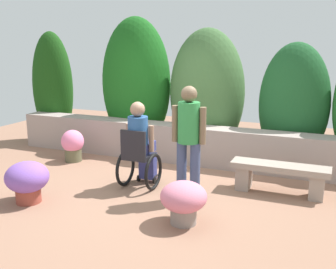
{
  "coord_description": "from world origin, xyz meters",
  "views": [
    {
      "loc": [
        2.37,
        -5.24,
        2.18
      ],
      "look_at": [
        0.09,
        0.09,
        0.85
      ],
      "focal_mm": 43.12,
      "sensor_mm": 36.0,
      "label": 1
    }
  ],
  "objects": [
    {
      "name": "ground_plane",
      "position": [
        0.0,
        0.0,
        0.0
      ],
      "size": [
        11.61,
        11.61,
        0.0
      ],
      "primitive_type": "plane",
      "color": "#916852"
    },
    {
      "name": "stone_retaining_wall",
      "position": [
        0.0,
        1.53,
        0.35
      ],
      "size": [
        7.39,
        0.45,
        0.69
      ],
      "primitive_type": "cube",
      "color": "gray",
      "rests_on": "ground"
    },
    {
      "name": "hedge_backdrop",
      "position": [
        -0.01,
        2.17,
        1.22
      ],
      "size": [
        7.55,
        1.06,
        2.69
      ],
      "color": "#194613",
      "rests_on": "ground"
    },
    {
      "name": "stone_bench",
      "position": [
        1.67,
        0.58,
        0.29
      ],
      "size": [
        1.41,
        0.36,
        0.44
      ],
      "rotation": [
        0.0,
        0.0,
        -0.12
      ],
      "color": "gray",
      "rests_on": "ground"
    },
    {
      "name": "person_in_wheelchair",
      "position": [
        -0.34,
        0.02,
        0.62
      ],
      "size": [
        0.53,
        0.66,
        1.33
      ],
      "rotation": [
        0.0,
        0.0,
        0.1
      ],
      "color": "black",
      "rests_on": "ground"
    },
    {
      "name": "person_standing_companion",
      "position": [
        0.52,
        -0.19,
        0.93
      ],
      "size": [
        0.49,
        0.3,
        1.61
      ],
      "rotation": [
        0.0,
        0.0,
        0.1
      ],
      "color": "#3D4A6F",
      "rests_on": "ground"
    },
    {
      "name": "flower_pot_purple_near",
      "position": [
        0.74,
        -0.93,
        0.31
      ],
      "size": [
        0.58,
        0.58,
        0.54
      ],
      "color": "gray",
      "rests_on": "ground"
    },
    {
      "name": "flower_pot_terracotta_by_wall",
      "position": [
        -1.49,
        -1.15,
        0.33
      ],
      "size": [
        0.6,
        0.6,
        0.58
      ],
      "color": "brown",
      "rests_on": "ground"
    },
    {
      "name": "flower_pot_red_accent",
      "position": [
        -2.12,
        0.76,
        0.32
      ],
      "size": [
        0.42,
        0.42,
        0.6
      ],
      "color": "brown",
      "rests_on": "ground"
    }
  ]
}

